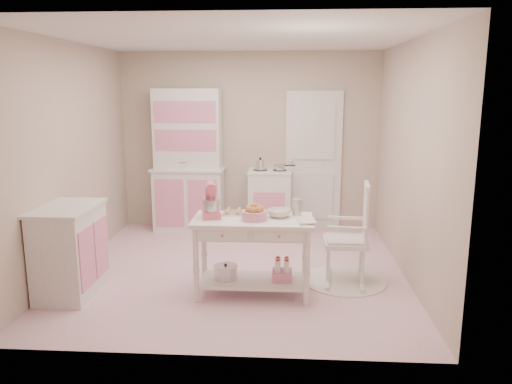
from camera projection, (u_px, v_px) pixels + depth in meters
The scene contains 14 objects.
room_shell at pixel (236, 128), 5.47m from camera, with size 3.84×3.84×2.62m.
door at pixel (313, 161), 7.36m from camera, with size 0.82×0.05×2.04m, color white.
hutch at pixel (188, 161), 7.27m from camera, with size 1.06×0.50×2.08m, color white.
stove at pixel (270, 201), 7.26m from camera, with size 0.62×0.57×0.92m, color white.
base_cabinet at pixel (70, 250), 5.07m from camera, with size 0.54×0.84×0.92m, color white.
lace_rug at pixel (344, 280), 5.48m from camera, with size 0.92×0.92×0.01m, color white.
rocking_chair at pixel (346, 233), 5.37m from camera, with size 0.48×0.72×1.10m, color white.
work_table at pixel (253, 256), 5.07m from camera, with size 1.20×0.60×0.80m, color white.
stand_mixer at pixel (211, 201), 5.00m from camera, with size 0.20×0.28×0.34m, color #E8627D.
cookie_tray at pixel (240, 213), 5.17m from camera, with size 0.34×0.24×0.02m, color silver.
bread_basket at pixel (254, 215), 4.93m from camera, with size 0.25×0.25×0.09m, color pink.
mixing_bowl at pixel (279, 213), 5.04m from camera, with size 0.24×0.24×0.08m, color silver.
metal_pitcher at pixel (297, 207), 5.10m from camera, with size 0.10×0.10×0.17m, color silver.
recipe_book at pixel (298, 221), 4.84m from camera, with size 0.17×0.23×0.02m, color silver.
Camera 1 is at (0.57, -5.47, 2.08)m, focal length 35.00 mm.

